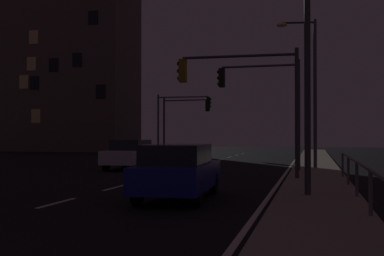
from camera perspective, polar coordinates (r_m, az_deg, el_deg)
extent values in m
plane|color=black|center=(21.54, -4.25, -5.71)|extent=(112.00, 112.00, 0.00)
cube|color=#9E937F|center=(20.47, 14.37, -5.75)|extent=(2.35, 77.00, 0.14)
cube|color=silver|center=(13.77, -15.49, -8.43)|extent=(0.14, 2.00, 0.01)
cube|color=silver|center=(17.34, -8.93, -6.87)|extent=(0.14, 2.00, 0.01)
cube|color=silver|center=(21.06, -4.68, -5.80)|extent=(0.14, 2.00, 0.01)
cube|color=silver|center=(24.88, -1.73, -5.04)|extent=(0.14, 2.00, 0.01)
cube|color=silver|center=(28.74, 0.43, -4.48)|extent=(0.14, 2.00, 0.01)
cube|color=silver|center=(32.64, 2.07, -4.04)|extent=(0.14, 2.00, 0.01)
cube|color=silver|center=(36.55, 3.37, -3.69)|extent=(0.14, 2.00, 0.01)
cube|color=silver|center=(40.49, 4.41, -3.41)|extent=(0.14, 2.00, 0.01)
cube|color=silver|center=(44.43, 5.26, -3.18)|extent=(0.14, 2.00, 0.01)
cube|color=silver|center=(48.39, 5.97, -2.99)|extent=(0.14, 2.00, 0.01)
cube|color=silver|center=(25.49, 11.07, -4.93)|extent=(0.14, 53.00, 0.01)
cube|color=navy|center=(14.03, -1.57, -5.59)|extent=(2.06, 4.49, 0.70)
cube|color=#1E2328|center=(13.74, -1.79, -3.08)|extent=(1.73, 2.55, 0.55)
cylinder|color=black|center=(15.61, -3.34, -6.40)|extent=(0.25, 0.65, 0.64)
cylinder|color=black|center=(15.30, 2.52, -6.51)|extent=(0.25, 0.65, 0.64)
cylinder|color=black|center=(12.91, -6.42, -7.56)|extent=(0.25, 0.65, 0.64)
cylinder|color=black|center=(12.53, 0.65, -7.77)|extent=(0.25, 0.65, 0.64)
cube|color=silver|center=(26.66, -7.30, -3.32)|extent=(2.00, 4.47, 0.70)
cube|color=#1E2328|center=(26.88, -7.12, -1.97)|extent=(1.70, 2.53, 0.55)
cylinder|color=black|center=(25.09, -6.61, -4.28)|extent=(0.25, 0.65, 0.64)
cylinder|color=black|center=(25.63, -10.01, -4.20)|extent=(0.25, 0.65, 0.64)
cylinder|color=black|center=(27.78, -4.79, -3.95)|extent=(0.25, 0.65, 0.64)
cylinder|color=black|center=(28.27, -7.91, -3.89)|extent=(0.25, 0.65, 0.64)
cylinder|color=#38383D|center=(19.63, 12.14, 1.74)|extent=(0.16, 0.16, 5.13)
cylinder|color=#38383D|center=(20.02, 5.42, 8.34)|extent=(4.62, 0.21, 0.11)
cube|color=olive|center=(20.36, -1.08, 6.69)|extent=(0.29, 0.35, 0.95)
sphere|color=black|center=(20.44, -1.51, 7.51)|extent=(0.20, 0.20, 0.20)
sphere|color=black|center=(20.40, -1.51, 6.68)|extent=(0.20, 0.20, 0.20)
sphere|color=#19D84C|center=(20.36, -1.51, 5.84)|extent=(0.20, 0.20, 0.20)
cylinder|color=#2D3033|center=(43.12, -3.28, 0.13)|extent=(0.16, 0.16, 5.11)
cylinder|color=#4C4C51|center=(42.50, -0.77, 3.26)|extent=(4.01, 0.47, 0.11)
cube|color=black|center=(41.82, 1.82, 2.61)|extent=(0.31, 0.36, 0.95)
sphere|color=black|center=(41.80, 2.02, 3.02)|extent=(0.20, 0.20, 0.20)
sphere|color=black|center=(41.78, 2.02, 2.61)|extent=(0.20, 0.20, 0.20)
sphere|color=#19D84C|center=(41.76, 2.02, 2.20)|extent=(0.20, 0.20, 0.20)
cylinder|color=#2D3033|center=(24.14, 12.33, 1.52)|extent=(0.16, 0.16, 5.35)
cylinder|color=#4C4C51|center=(24.52, 7.87, 7.17)|extent=(3.78, 0.19, 0.11)
cube|color=black|center=(24.76, 3.51, 5.86)|extent=(0.29, 0.35, 0.95)
sphere|color=black|center=(24.83, 3.15, 6.54)|extent=(0.20, 0.20, 0.20)
sphere|color=black|center=(24.80, 3.15, 5.85)|extent=(0.20, 0.20, 0.20)
sphere|color=#19D84C|center=(24.76, 3.15, 5.17)|extent=(0.20, 0.20, 0.20)
cylinder|color=#4C4C51|center=(42.19, -3.97, 0.30)|extent=(0.16, 0.16, 5.33)
cylinder|color=#4C4C51|center=(41.76, -1.05, 3.63)|extent=(4.41, 0.28, 0.11)
cube|color=black|center=(41.30, 1.93, 2.95)|extent=(0.29, 0.35, 0.95)
sphere|color=black|center=(41.29, 2.14, 3.37)|extent=(0.20, 0.20, 0.20)
sphere|color=black|center=(41.27, 2.14, 2.96)|extent=(0.20, 0.20, 0.20)
sphere|color=#19D84C|center=(41.25, 2.15, 2.54)|extent=(0.20, 0.20, 0.20)
cylinder|color=#4C4C51|center=(26.12, 14.17, 3.93)|extent=(0.18, 0.18, 7.70)
cylinder|color=#2D3033|center=(26.57, 12.30, 11.92)|extent=(1.68, 0.33, 0.10)
ellipsoid|color=#F9D172|center=(26.47, 10.45, 11.74)|extent=(0.56, 0.36, 0.24)
cylinder|color=#38383D|center=(14.46, 13.31, 8.76)|extent=(0.18, 0.18, 8.20)
cylinder|color=#59595E|center=(11.00, 20.13, -7.14)|extent=(0.09, 0.09, 0.95)
cylinder|color=#59595E|center=(14.29, 18.68, -5.68)|extent=(0.09, 0.09, 0.95)
cylinder|color=#59595E|center=(17.60, 17.78, -4.76)|extent=(0.09, 0.09, 0.95)
cylinder|color=#59595E|center=(20.91, 17.17, -4.13)|extent=(0.09, 0.09, 0.95)
cube|color=slate|center=(10.95, 20.12, -4.67)|extent=(0.06, 19.95, 0.06)
cube|color=brown|center=(59.24, -14.00, 7.61)|extent=(14.62, 8.04, 21.00)
cube|color=#EACC7A|center=(57.19, -19.04, 5.11)|extent=(1.10, 0.06, 1.50)
cube|color=black|center=(55.52, -15.86, 7.10)|extent=(1.10, 0.06, 1.50)
cube|color=black|center=(54.30, -11.47, 12.52)|extent=(1.10, 0.06, 1.50)
cube|color=black|center=(54.26, -13.26, 7.75)|extent=(1.10, 0.06, 1.50)
cube|color=#EACC7A|center=(56.93, -18.23, 7.14)|extent=(1.10, 0.06, 1.50)
cube|color=black|center=(52.66, -10.61, 4.20)|extent=(1.10, 0.06, 1.50)
cube|color=#EACC7A|center=(57.27, -17.99, 10.06)|extent=(1.10, 0.06, 1.50)
cube|color=#EACC7A|center=(56.12, -17.76, 1.33)|extent=(1.10, 0.06, 1.50)
cube|color=black|center=(56.48, -17.92, 5.03)|extent=(1.10, 0.06, 1.50)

